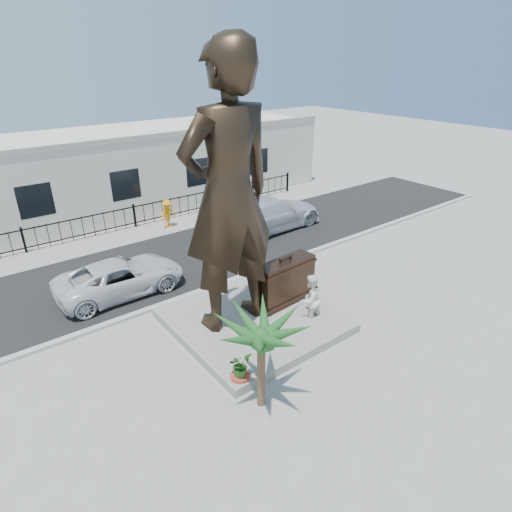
{
  "coord_description": "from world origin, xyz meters",
  "views": [
    {
      "loc": [
        -8.07,
        -8.5,
        8.58
      ],
      "look_at": [
        0.0,
        2.0,
        2.3
      ],
      "focal_mm": 30.0,
      "sensor_mm": 36.0,
      "label": 1
    }
  ],
  "objects_px": {
    "car_white": "(121,277)",
    "tourist": "(310,299)",
    "statue": "(228,196)",
    "suitcase": "(285,281)"
  },
  "relations": [
    {
      "from": "statue",
      "to": "tourist",
      "type": "xyz_separation_m",
      "value": [
        2.32,
        -1.42,
        -3.8
      ]
    },
    {
      "from": "tourist",
      "to": "car_white",
      "type": "xyz_separation_m",
      "value": [
        -4.44,
        5.97,
        -0.22
      ]
    },
    {
      "from": "tourist",
      "to": "car_white",
      "type": "height_order",
      "value": "tourist"
    },
    {
      "from": "car_white",
      "to": "tourist",
      "type": "bearing_deg",
      "value": -143.04
    },
    {
      "from": "tourist",
      "to": "car_white",
      "type": "distance_m",
      "value": 7.44
    },
    {
      "from": "statue",
      "to": "car_white",
      "type": "relative_size",
      "value": 1.79
    },
    {
      "from": "tourist",
      "to": "suitcase",
      "type": "bearing_deg",
      "value": -87.46
    },
    {
      "from": "statue",
      "to": "tourist",
      "type": "height_order",
      "value": "statue"
    },
    {
      "from": "statue",
      "to": "suitcase",
      "type": "height_order",
      "value": "statue"
    },
    {
      "from": "suitcase",
      "to": "car_white",
      "type": "relative_size",
      "value": 0.48
    }
  ]
}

